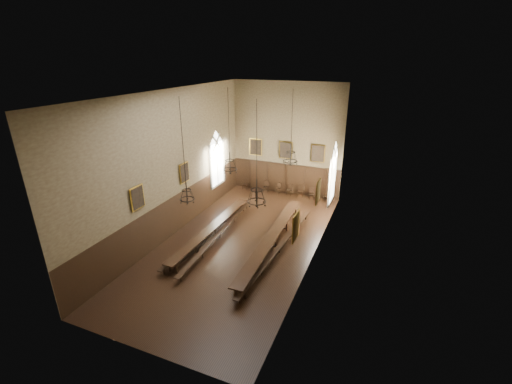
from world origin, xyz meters
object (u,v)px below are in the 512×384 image
Objects in this scene: bench_left_outer at (205,232)px; bench_left_inner at (220,234)px; table_left at (213,232)px; chandelier_front_left at (187,192)px; chair_4 at (290,192)px; chair_5 at (300,193)px; chandelier_back_right at (291,157)px; chandelier_front_right at (257,196)px; table_right at (272,242)px; chair_7 at (326,198)px; chair_0 at (245,186)px; chandelier_back_left at (230,165)px; chair_3 at (278,190)px; bench_right_inner at (263,243)px; chair_6 at (311,195)px; chair_2 at (266,189)px; bench_right_outer at (280,248)px.

bench_left_outer is 0.93× the size of bench_left_inner.
chandelier_front_left is (0.26, -2.87, 3.81)m from table_left.
chair_5 reaches higher than chair_4.
chandelier_front_right is at bearing -91.22° from chandelier_back_right.
chair_7 is at bearing 78.93° from table_right.
table_right is 8.53m from chair_4.
bench_left_outer is at bearing -147.74° from chandelier_back_right.
chair_5 is at bearing 74.63° from chandelier_front_left.
chandelier_front_left reaches higher than chair_0.
chandelier_front_right reaches higher than chair_5.
chair_5 is at bearing 63.48° from chandelier_back_left.
chair_0 is 0.17× the size of chandelier_front_left.
chair_3 is 0.18× the size of chandelier_front_right.
bench_right_inner is at bearing -167.43° from table_right.
chair_4 is (3.94, 0.10, -0.00)m from chair_0.
chair_6 is 0.17× the size of chandelier_front_left.
bench_right_inner is at bearing -103.92° from chandelier_back_right.
table_right is 1.12× the size of bench_left_outer.
chair_3 is at bearing 83.81° from chandelier_front_left.
chandelier_front_left is (-0.27, -2.88, 3.88)m from bench_left_inner.
chair_5 is at bearing 68.34° from table_left.
chair_3 is at bearing 78.79° from chandelier_back_left.
table_left is 1.85× the size of chandelier_front_right.
chair_2 is at bearing -171.12° from chair_7.
chair_6 is at bearing 65.73° from bench_left_inner.
chair_0 is at bearing 124.67° from bench_right_outer.
table_left is 4.78m from chandelier_front_left.
chair_5 is at bearing 90.21° from bench_right_inner.
bench_right_outer is (0.62, -0.37, -0.12)m from table_right.
chair_0 is 0.94× the size of chair_5.
bench_left_inner is 11.21× the size of chair_6.
chair_2 is 2.97m from chair_5.
chair_5 is at bearing -11.29° from chair_2.
chair_6 is at bearing -12.99° from chair_5.
chandelier_front_left reaches higher than chair_3.
bench_right_inner is 1.86× the size of chandelier_front_right.
chair_0 reaches higher than bench_left_outer.
chair_2 is at bearing 89.12° from chandelier_front_left.
chair_4 is 0.21× the size of chandelier_back_right.
chandelier_front_left is (1.71, -11.32, 3.90)m from chair_0.
bench_right_inner is 8.67m from chair_7.
bench_left_outer is at bearing -178.00° from bench_right_inner.
chair_2 is at bearing 6.36° from chair_0.
chandelier_back_right is at bearing -40.47° from chair_0.
chandelier_front_left is at bearing -92.02° from chair_4.
table_left is at bearing -75.34° from chair_0.
chair_2 is at bearing 162.15° from chair_6.
table_right is 8.44m from chair_5.
chandelier_back_right reaches higher than bench_right_outer.
chandelier_front_left reaches higher than table_left.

